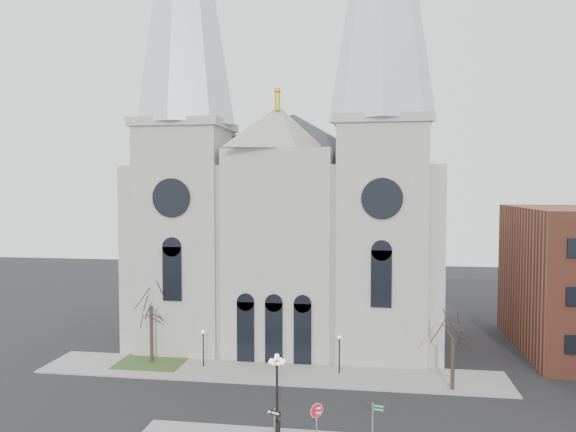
# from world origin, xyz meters

# --- Properties ---
(ground) EXTENTS (160.00, 160.00, 0.00)m
(ground) POSITION_xyz_m (0.00, 0.00, 0.00)
(ground) COLOR black
(ground) RESTS_ON ground
(sidewalk_far) EXTENTS (40.00, 6.00, 0.14)m
(sidewalk_far) POSITION_xyz_m (0.00, 11.00, 0.07)
(sidewalk_far) COLOR gray
(sidewalk_far) RESTS_ON ground
(grass_patch) EXTENTS (6.00, 5.00, 0.18)m
(grass_patch) POSITION_xyz_m (-11.00, 12.00, 0.09)
(grass_patch) COLOR #324B20
(grass_patch) RESTS_ON ground
(cathedral) EXTENTS (33.00, 26.66, 54.00)m
(cathedral) POSITION_xyz_m (0.00, 22.86, 18.48)
(cathedral) COLOR #9C9A91
(cathedral) RESTS_ON ground
(tree_left) EXTENTS (3.20, 3.20, 7.50)m
(tree_left) POSITION_xyz_m (-11.00, 12.00, 5.58)
(tree_left) COLOR black
(tree_left) RESTS_ON ground
(tree_right) EXTENTS (3.20, 3.20, 6.00)m
(tree_right) POSITION_xyz_m (15.00, 9.00, 4.47)
(tree_right) COLOR black
(tree_right) RESTS_ON ground
(ped_lamp_left) EXTENTS (0.32, 0.32, 3.26)m
(ped_lamp_left) POSITION_xyz_m (-6.00, 11.50, 2.33)
(ped_lamp_left) COLOR black
(ped_lamp_left) RESTS_ON sidewalk_far
(ped_lamp_right) EXTENTS (0.32, 0.32, 3.26)m
(ped_lamp_right) POSITION_xyz_m (6.00, 11.50, 2.33)
(ped_lamp_right) COLOR black
(ped_lamp_right) RESTS_ON sidewalk_far
(stop_sign) EXTENTS (0.91, 0.30, 2.64)m
(stop_sign) POSITION_xyz_m (5.38, -2.02, 2.01)
(stop_sign) COLOR slate
(stop_sign) RESTS_ON sidewalk_near
(globe_lamp) EXTENTS (1.48, 1.48, 5.22)m
(globe_lamp) POSITION_xyz_m (2.71, -0.84, 3.42)
(globe_lamp) COLOR black
(globe_lamp) RESTS_ON sidewalk_near
(one_way_sign) EXTENTS (0.86, 0.40, 2.10)m
(one_way_sign) POSITION_xyz_m (2.76, -2.01, 1.57)
(one_way_sign) COLOR slate
(one_way_sign) RESTS_ON sidewalk_near
(street_name_sign) EXTENTS (0.77, 0.21, 2.44)m
(street_name_sign) POSITION_xyz_m (8.88, -1.00, 1.57)
(street_name_sign) COLOR slate
(street_name_sign) RESTS_ON sidewalk_near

